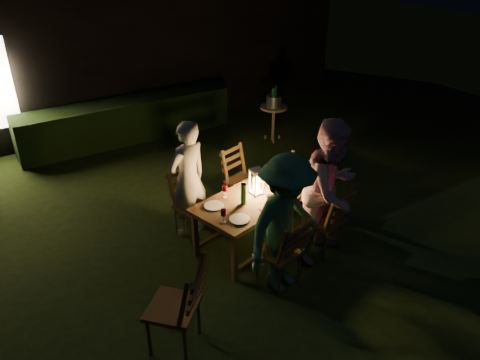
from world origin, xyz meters
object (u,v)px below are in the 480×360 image
side_table (274,110)px  person_opp_left (285,225)px  chair_far_left (192,215)px  chair_end (311,189)px  bottle_table (243,194)px  person_house_side (188,179)px  person_opp_right (331,191)px  dining_table (257,201)px  chair_near_left (280,263)px  ice_bucket (274,101)px  bottle_bucket_b (275,97)px  chair_spare (176,320)px  bottle_bucket_a (273,99)px  lantern (257,183)px  chair_near_right (324,231)px

side_table → person_opp_left: bearing=-124.2°
chair_far_left → chair_end: (1.82, -0.33, 0.01)m
bottle_table → person_house_side: bearing=118.1°
chair_far_left → person_opp_right: (1.27, -1.32, 0.63)m
dining_table → chair_near_left: bearing=-120.3°
ice_bucket → bottle_bucket_b: bearing=38.7°
chair_spare → person_house_side: bearing=16.1°
chair_spare → person_opp_left: bearing=-36.8°
side_table → bottle_bucket_b: (0.05, 0.04, 0.24)m
person_opp_right → bottle_bucket_a: (1.53, 3.34, -0.06)m
lantern → ice_bucket: lantern is taller
person_house_side → chair_spare: bearing=45.0°
person_opp_left → ice_bucket: 4.36m
chair_near_right → ice_bucket: (1.59, 3.33, 0.51)m
chair_near_right → bottle_table: (-0.87, 0.57, 0.54)m
chair_spare → chair_near_right: bearing=-32.6°
chair_near_left → chair_spare: (-1.43, -0.21, 0.03)m
bottle_table → side_table: size_ratio=0.40×
dining_table → person_opp_left: bearing=-118.8°
chair_near_right → person_opp_left: person_opp_left is taller
chair_end → person_opp_left: person_opp_left is taller
dining_table → side_table: (2.22, 2.70, -0.01)m
side_table → ice_bucket: 0.19m
chair_spare → person_house_side: size_ratio=0.66×
chair_end → bottle_bucket_b: size_ratio=3.10×
person_opp_right → ice_bucket: person_opp_right is taller
chair_near_right → bottle_table: 1.17m
chair_near_right → chair_far_left: size_ratio=1.06×
bottle_bucket_b → chair_near_left: bearing=-124.9°
person_opp_right → lantern: (-0.60, 0.74, -0.06)m
chair_end → bottle_bucket_a: size_ratio=3.10×
chair_spare → bottle_bucket_a: 5.38m
chair_near_left → bottle_table: bearing=76.3°
lantern → bottle_bucket_a: size_ratio=1.09×
chair_near_left → chair_spare: 1.45m
dining_table → chair_near_right: bearing=-59.7°
chair_end → bottle_bucket_a: 2.61m
chair_end → person_opp_left: size_ratio=0.58×
bottle_table → chair_end: bearing=14.4°
lantern → bottle_table: lantern is taller
person_opp_right → bottle_table: (-0.88, 0.62, -0.08)m
person_house_side → lantern: (0.68, -0.62, 0.04)m
person_opp_left → bottle_table: bearing=76.3°
person_house_side → side_table: size_ratio=2.34×
chair_spare → lantern: (1.71, 1.13, 0.53)m
person_house_side → ice_bucket: (2.86, 2.01, -0.01)m
bottle_bucket_b → ice_bucket: bearing=-141.3°
chair_spare → bottle_table: chair_spare is taller
person_house_side → side_table: 3.50m
chair_far_left → person_opp_left: size_ratio=0.56×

